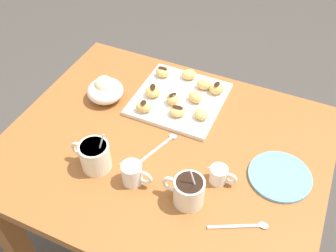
% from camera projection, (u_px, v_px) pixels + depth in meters
% --- Properties ---
extents(ground_plane, '(8.00, 8.00, 0.00)m').
position_uv_depth(ground_plane, '(165.00, 251.00, 1.74)').
color(ground_plane, '#423D38').
extents(dining_table, '(1.02, 0.82, 0.74)m').
position_uv_depth(dining_table, '(164.00, 171.00, 1.31)').
color(dining_table, '#935628').
rests_on(dining_table, ground_plane).
extents(pastry_plate_square, '(0.30, 0.30, 0.02)m').
position_uv_depth(pastry_plate_square, '(179.00, 99.00, 1.36)').
color(pastry_plate_square, silver).
rests_on(pastry_plate_square, dining_table).
extents(coffee_mug_cream_left, '(0.12, 0.09, 0.13)m').
position_uv_depth(coffee_mug_cream_left, '(188.00, 191.00, 1.04)').
color(coffee_mug_cream_left, silver).
rests_on(coffee_mug_cream_left, dining_table).
extents(coffee_mug_cream_right, '(0.13, 0.09, 0.14)m').
position_uv_depth(coffee_mug_cream_right, '(94.00, 155.00, 1.12)').
color(coffee_mug_cream_right, silver).
rests_on(coffee_mug_cream_right, dining_table).
extents(cream_pitcher_white, '(0.10, 0.06, 0.07)m').
position_uv_depth(cream_pitcher_white, '(133.00, 173.00, 1.09)').
color(cream_pitcher_white, silver).
rests_on(cream_pitcher_white, dining_table).
extents(ice_cream_bowl, '(0.13, 0.13, 0.10)m').
position_uv_depth(ice_cream_bowl, '(105.00, 90.00, 1.34)').
color(ice_cream_bowl, silver).
rests_on(ice_cream_bowl, dining_table).
extents(chocolate_sauce_pitcher, '(0.09, 0.05, 0.06)m').
position_uv_depth(chocolate_sauce_pitcher, '(219.00, 174.00, 1.09)').
color(chocolate_sauce_pitcher, silver).
rests_on(chocolate_sauce_pitcher, dining_table).
extents(saucer_sky_left, '(0.19, 0.19, 0.01)m').
position_uv_depth(saucer_sky_left, '(280.00, 176.00, 1.12)').
color(saucer_sky_left, '#66A8DB').
rests_on(saucer_sky_left, dining_table).
extents(loose_spoon_near_saucer, '(0.15, 0.08, 0.01)m').
position_uv_depth(loose_spoon_near_saucer, '(245.00, 226.00, 1.01)').
color(loose_spoon_near_saucer, silver).
rests_on(loose_spoon_near_saucer, dining_table).
extents(loose_spoon_by_plate, '(0.07, 0.15, 0.01)m').
position_uv_depth(loose_spoon_by_plate, '(163.00, 144.00, 1.21)').
color(loose_spoon_by_plate, silver).
rests_on(loose_spoon_by_plate, dining_table).
extents(beignet_0, '(0.06, 0.06, 0.04)m').
position_uv_depth(beignet_0, '(153.00, 91.00, 1.34)').
color(beignet_0, '#E5B260').
rests_on(beignet_0, pastry_plate_square).
extents(chocolate_drizzle_0, '(0.03, 0.04, 0.00)m').
position_uv_depth(chocolate_drizzle_0, '(153.00, 87.00, 1.33)').
color(chocolate_drizzle_0, black).
rests_on(chocolate_drizzle_0, beignet_0).
extents(beignet_1, '(0.06, 0.05, 0.04)m').
position_uv_depth(beignet_1, '(144.00, 107.00, 1.29)').
color(beignet_1, '#E5B260').
rests_on(beignet_1, pastry_plate_square).
extents(chocolate_drizzle_1, '(0.03, 0.03, 0.00)m').
position_uv_depth(chocolate_drizzle_1, '(143.00, 103.00, 1.27)').
color(chocolate_drizzle_1, black).
rests_on(chocolate_drizzle_1, beignet_1).
extents(beignet_2, '(0.06, 0.05, 0.04)m').
position_uv_depth(beignet_2, '(163.00, 72.00, 1.42)').
color(beignet_2, '#E5B260').
rests_on(beignet_2, pastry_plate_square).
extents(chocolate_drizzle_2, '(0.04, 0.02, 0.00)m').
position_uv_depth(chocolate_drizzle_2, '(163.00, 68.00, 1.41)').
color(chocolate_drizzle_2, black).
rests_on(chocolate_drizzle_2, beignet_2).
extents(beignet_3, '(0.06, 0.06, 0.04)m').
position_uv_depth(beignet_3, '(195.00, 97.00, 1.32)').
color(beignet_3, '#E5B260').
rests_on(beignet_3, pastry_plate_square).
extents(beignet_4, '(0.06, 0.05, 0.04)m').
position_uv_depth(beignet_4, '(204.00, 84.00, 1.37)').
color(beignet_4, '#E5B260').
rests_on(beignet_4, pastry_plate_square).
extents(beignet_5, '(0.07, 0.06, 0.04)m').
position_uv_depth(beignet_5, '(189.00, 74.00, 1.41)').
color(beignet_5, '#E5B260').
rests_on(beignet_5, pastry_plate_square).
extents(beignet_6, '(0.07, 0.06, 0.04)m').
position_uv_depth(beignet_6, '(217.00, 89.00, 1.35)').
color(beignet_6, '#E5B260').
rests_on(beignet_6, pastry_plate_square).
extents(chocolate_drizzle_6, '(0.02, 0.03, 0.00)m').
position_uv_depth(chocolate_drizzle_6, '(217.00, 84.00, 1.34)').
color(chocolate_drizzle_6, black).
rests_on(chocolate_drizzle_6, beignet_6).
extents(beignet_7, '(0.06, 0.06, 0.04)m').
position_uv_depth(beignet_7, '(173.00, 99.00, 1.32)').
color(beignet_7, '#E5B260').
rests_on(beignet_7, pastry_plate_square).
extents(chocolate_drizzle_7, '(0.03, 0.03, 0.00)m').
position_uv_depth(chocolate_drizzle_7, '(173.00, 95.00, 1.30)').
color(chocolate_drizzle_7, black).
rests_on(chocolate_drizzle_7, beignet_7).
extents(beignet_8, '(0.06, 0.06, 0.03)m').
position_uv_depth(beignet_8, '(201.00, 114.00, 1.27)').
color(beignet_8, '#E5B260').
rests_on(beignet_8, pastry_plate_square).
extents(beignet_9, '(0.07, 0.07, 0.03)m').
position_uv_depth(beignet_9, '(178.00, 111.00, 1.28)').
color(beignet_9, '#E5B260').
rests_on(beignet_9, pastry_plate_square).
extents(chocolate_drizzle_9, '(0.04, 0.02, 0.00)m').
position_uv_depth(chocolate_drizzle_9, '(178.00, 107.00, 1.26)').
color(chocolate_drizzle_9, black).
rests_on(chocolate_drizzle_9, beignet_9).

